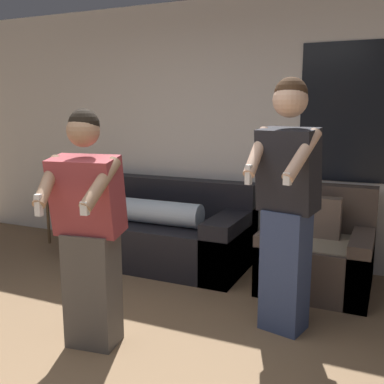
# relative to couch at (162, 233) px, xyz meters

# --- Properties ---
(wall_back) EXTENTS (6.94, 0.07, 2.70)m
(wall_back) POSITION_rel_couch_xyz_m (0.52, 0.51, 1.05)
(wall_back) COLOR silver
(wall_back) RESTS_ON ground_plane
(couch) EXTENTS (1.81, 0.95, 0.84)m
(couch) POSITION_rel_couch_xyz_m (0.00, 0.00, 0.00)
(couch) COLOR black
(couch) RESTS_ON ground_plane
(armchair) EXTENTS (0.93, 0.89, 0.89)m
(armchair) POSITION_rel_couch_xyz_m (1.59, -0.02, 0.00)
(armchair) COLOR brown
(armchair) RESTS_ON ground_plane
(side_table) EXTENTS (0.55, 0.49, 0.87)m
(side_table) POSITION_rel_couch_xyz_m (-1.30, 0.21, 0.30)
(side_table) COLOR brown
(side_table) RESTS_ON ground_plane
(person_left) EXTENTS (0.50, 0.53, 1.59)m
(person_left) POSITION_rel_couch_xyz_m (0.37, -1.70, 0.49)
(person_left) COLOR #56514C
(person_left) RESTS_ON ground_plane
(person_right) EXTENTS (0.47, 0.54, 1.80)m
(person_right) POSITION_rel_couch_xyz_m (1.50, -0.96, 0.63)
(person_right) COLOR #384770
(person_right) RESTS_ON ground_plane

